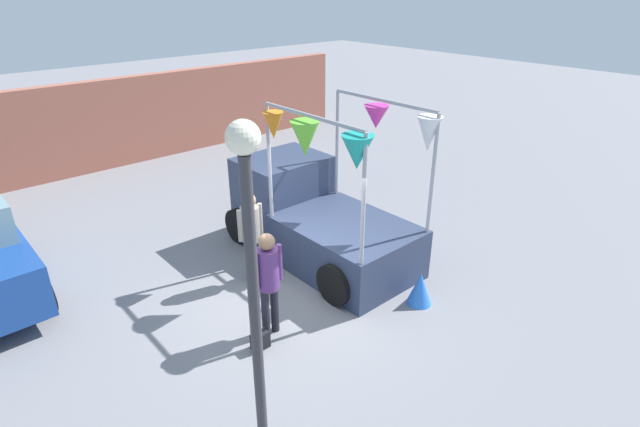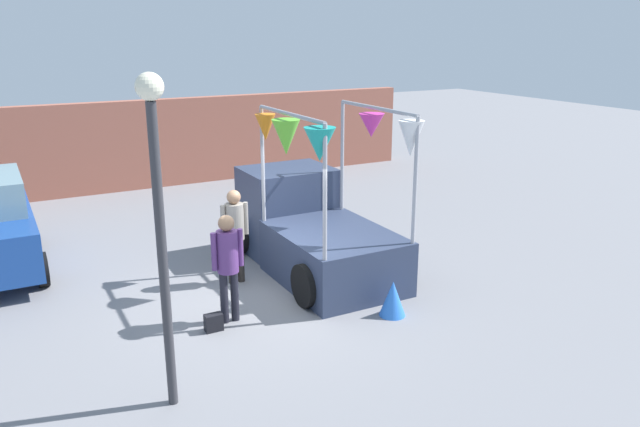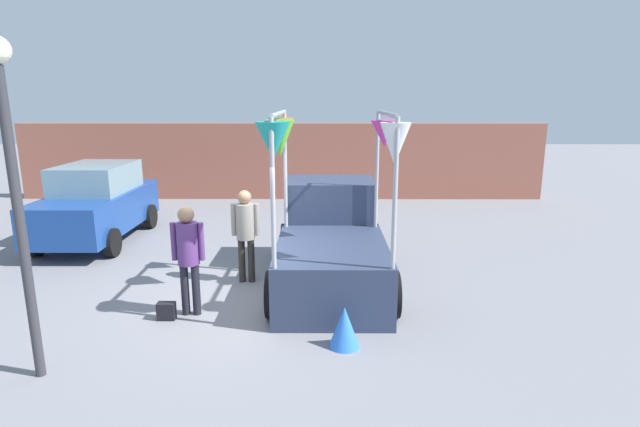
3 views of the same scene
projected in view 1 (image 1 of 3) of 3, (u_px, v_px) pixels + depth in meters
ground_plane at (289, 303)px, 8.83m from camera, size 60.00×60.00×0.00m
vendor_truck at (312, 213)px, 10.22m from camera, size 2.41×4.11×3.23m
person_customer at (268, 275)px, 7.64m from camera, size 0.53×0.34×1.80m
person_vendor at (251, 229)px, 9.06m from camera, size 0.53×0.34×1.78m
handbag at (260, 341)px, 7.70m from camera, size 0.28×0.16×0.28m
street_lamp at (252, 266)px, 4.84m from camera, size 0.32×0.32×4.12m
brick_boundary_wall at (92, 127)px, 14.52m from camera, size 18.00×0.36×2.60m
folded_kite_bundle_azure at (420, 289)px, 8.71m from camera, size 0.62×0.62×0.60m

